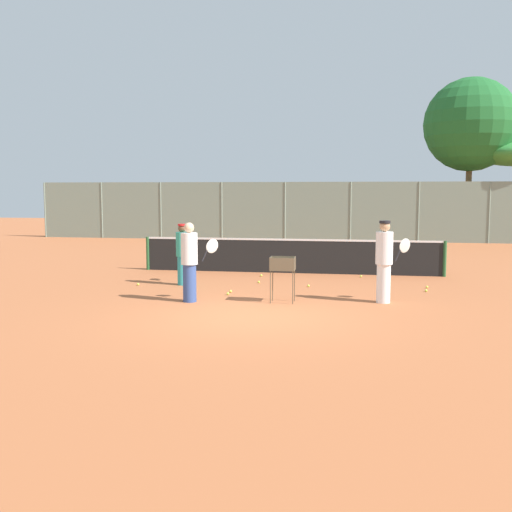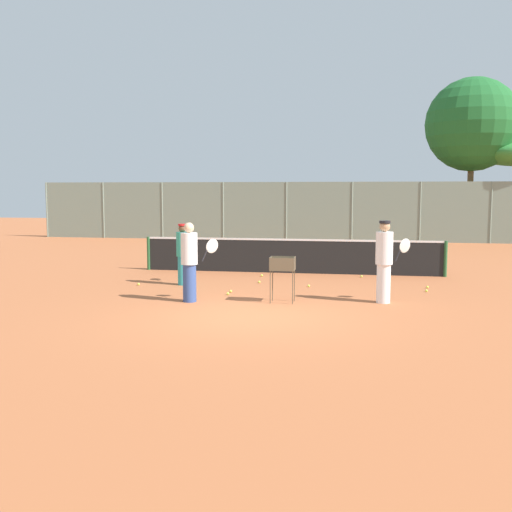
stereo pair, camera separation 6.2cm
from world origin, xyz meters
name	(u,v)px [view 2 (the right image)]	position (x,y,z in m)	size (l,w,h in m)	color
ground_plane	(253,317)	(0.00, 0.00, 0.00)	(80.00, 80.00, 0.00)	#B26038
tennis_net	(291,255)	(0.00, 6.56, 0.56)	(9.35, 0.10, 1.07)	#26592D
back_fence	(319,211)	(0.00, 18.70, 1.50)	(29.96, 0.08, 2.99)	gray
tree_1	(473,125)	(7.58, 20.41, 5.86)	(4.70, 4.70, 8.22)	brown
player_white_outfit	(183,253)	(-2.60, 3.73, 0.86)	(0.37, 0.88, 1.66)	teal
player_red_cap	(190,261)	(-1.72, 1.37, 0.94)	(0.83, 0.61, 1.83)	#334C8C
player_yellow_shirt	(384,260)	(2.68, 2.02, 0.97)	(0.84, 0.61, 1.88)	white
ball_cart	(282,267)	(0.38, 1.65, 0.81)	(0.56, 0.41, 1.05)	brown
tennis_ball_0	(139,284)	(-3.77, 3.43, 0.03)	(0.07, 0.07, 0.07)	#D1E54C
tennis_ball_1	(426,291)	(3.80, 3.68, 0.03)	(0.07, 0.07, 0.07)	#D1E54C
tennis_ball_2	(259,282)	(-0.62, 4.38, 0.03)	(0.07, 0.07, 0.07)	#D1E54C
tennis_ball_3	(231,291)	(-1.06, 2.75, 0.03)	(0.07, 0.07, 0.07)	#D1E54C
tennis_ball_4	(362,276)	(2.18, 5.99, 0.03)	(0.07, 0.07, 0.07)	#D1E54C
tennis_ball_5	(228,294)	(-1.05, 2.38, 0.03)	(0.07, 0.07, 0.07)	#D1E54C
tennis_ball_6	(262,275)	(-0.76, 5.66, 0.03)	(0.07, 0.07, 0.07)	#D1E54C
tennis_ball_7	(309,286)	(0.80, 3.94, 0.03)	(0.07, 0.07, 0.07)	#D1E54C
tennis_ball_8	(427,287)	(3.89, 4.28, 0.03)	(0.07, 0.07, 0.07)	#D1E54C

